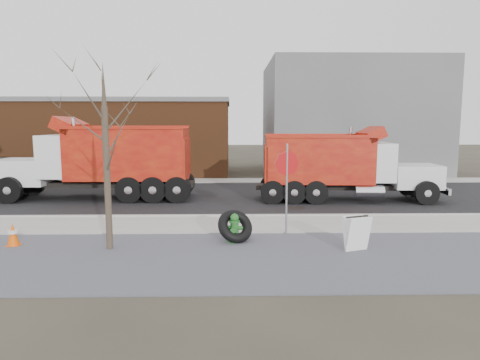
{
  "coord_description": "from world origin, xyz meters",
  "views": [
    {
      "loc": [
        0.25,
        -14.41,
        3.52
      ],
      "look_at": [
        0.57,
        1.82,
        1.4
      ],
      "focal_mm": 32.0,
      "sensor_mm": 36.0,
      "label": 1
    }
  ],
  "objects_px": {
    "stop_sign": "(287,174)",
    "dump_truck_red_a": "(340,164)",
    "dump_truck_red_b": "(104,158)",
    "sandwich_board": "(357,233)",
    "truck_tire": "(235,226)",
    "fire_hydrant": "(234,229)"
  },
  "relations": [
    {
      "from": "fire_hydrant",
      "to": "truck_tire",
      "type": "relative_size",
      "value": 0.65
    },
    {
      "from": "truck_tire",
      "to": "sandwich_board",
      "type": "bearing_deg",
      "value": -17.36
    },
    {
      "from": "sandwich_board",
      "to": "dump_truck_red_b",
      "type": "height_order",
      "value": "dump_truck_red_b"
    },
    {
      "from": "fire_hydrant",
      "to": "dump_truck_red_b",
      "type": "bearing_deg",
      "value": 138.94
    },
    {
      "from": "dump_truck_red_b",
      "to": "stop_sign",
      "type": "bearing_deg",
      "value": 138.76
    },
    {
      "from": "fire_hydrant",
      "to": "stop_sign",
      "type": "xyz_separation_m",
      "value": [
        1.66,
        0.85,
        1.58
      ]
    },
    {
      "from": "truck_tire",
      "to": "dump_truck_red_a",
      "type": "relative_size",
      "value": 0.16
    },
    {
      "from": "fire_hydrant",
      "to": "sandwich_board",
      "type": "height_order",
      "value": "sandwich_board"
    },
    {
      "from": "truck_tire",
      "to": "dump_truck_red_b",
      "type": "relative_size",
      "value": 0.15
    },
    {
      "from": "dump_truck_red_b",
      "to": "dump_truck_red_a",
      "type": "bearing_deg",
      "value": 176.67
    },
    {
      "from": "truck_tire",
      "to": "dump_truck_red_b",
      "type": "xyz_separation_m",
      "value": [
        -6.11,
        7.59,
        1.46
      ]
    },
    {
      "from": "truck_tire",
      "to": "dump_truck_red_a",
      "type": "height_order",
      "value": "dump_truck_red_a"
    },
    {
      "from": "truck_tire",
      "to": "dump_truck_red_b",
      "type": "bearing_deg",
      "value": 128.81
    },
    {
      "from": "dump_truck_red_a",
      "to": "dump_truck_red_b",
      "type": "bearing_deg",
      "value": 179.62
    },
    {
      "from": "stop_sign",
      "to": "sandwich_board",
      "type": "distance_m",
      "value": 2.91
    },
    {
      "from": "fire_hydrant",
      "to": "dump_truck_red_b",
      "type": "distance_m",
      "value": 9.91
    },
    {
      "from": "dump_truck_red_a",
      "to": "dump_truck_red_b",
      "type": "xyz_separation_m",
      "value": [
        -11.02,
        0.67,
        0.22
      ]
    },
    {
      "from": "stop_sign",
      "to": "dump_truck_red_b",
      "type": "distance_m",
      "value": 10.32
    },
    {
      "from": "sandwich_board",
      "to": "dump_truck_red_a",
      "type": "relative_size",
      "value": 0.12
    },
    {
      "from": "fire_hydrant",
      "to": "dump_truck_red_a",
      "type": "relative_size",
      "value": 0.11
    },
    {
      "from": "stop_sign",
      "to": "fire_hydrant",
      "type": "bearing_deg",
      "value": -144.13
    },
    {
      "from": "stop_sign",
      "to": "dump_truck_red_a",
      "type": "height_order",
      "value": "dump_truck_red_a"
    }
  ]
}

